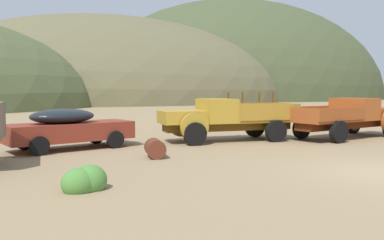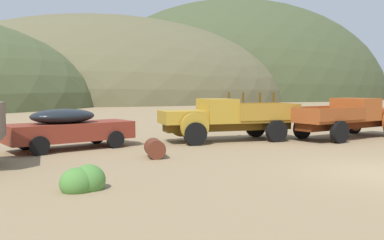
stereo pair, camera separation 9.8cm
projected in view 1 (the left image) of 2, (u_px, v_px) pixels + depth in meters
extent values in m
plane|color=#937A56|center=(382.00, 173.00, 11.13)|extent=(300.00, 300.00, 0.00)
ellipsoid|color=brown|center=(107.00, 101.00, 87.48)|extent=(81.42, 66.97, 34.89)
ellipsoid|color=#424C2D|center=(238.00, 99.00, 107.44)|extent=(82.06, 62.50, 50.19)
cube|color=#746354|center=(0.00, 119.00, 11.89)|extent=(0.38, 2.11, 0.95)
cube|color=maroon|center=(70.00, 131.00, 15.65)|extent=(4.98, 2.61, 0.68)
ellipsoid|color=black|center=(63.00, 116.00, 15.42)|extent=(2.71, 1.97, 0.57)
ellipsoid|color=maroon|center=(120.00, 127.00, 16.97)|extent=(1.29, 1.56, 0.61)
cylinder|color=black|center=(115.00, 140.00, 15.91)|extent=(0.71, 0.33, 0.68)
cylinder|color=black|center=(96.00, 136.00, 17.26)|extent=(0.71, 0.33, 0.68)
cylinder|color=black|center=(39.00, 146.00, 14.08)|extent=(0.71, 0.33, 0.68)
cylinder|color=black|center=(24.00, 141.00, 15.43)|extent=(0.71, 0.33, 0.68)
cube|color=#593D12|center=(228.00, 126.00, 18.18)|extent=(5.92, 1.82, 0.36)
cube|color=#B28928|center=(182.00, 117.00, 17.47)|extent=(2.08, 1.87, 0.55)
cube|color=#B7B2A8|center=(163.00, 118.00, 17.20)|extent=(0.25, 1.10, 0.44)
cylinder|color=#B28928|center=(181.00, 123.00, 18.47)|extent=(1.21, 0.37, 1.20)
cylinder|color=#B28928|center=(195.00, 127.00, 16.67)|extent=(1.21, 0.37, 1.20)
cube|color=#B28928|center=(217.00, 111.00, 17.96)|extent=(1.63, 2.03, 1.05)
cube|color=black|center=(204.00, 106.00, 17.75)|extent=(0.30, 1.55, 0.59)
cube|color=#A47826|center=(260.00, 120.00, 18.67)|extent=(3.23, 2.37, 0.12)
cube|color=#A47826|center=(251.00, 110.00, 19.55)|extent=(2.94, 0.57, 0.70)
cube|color=#A47826|center=(271.00, 112.00, 17.73)|extent=(2.94, 0.57, 0.70)
cube|color=#A47826|center=(287.00, 111.00, 19.09)|extent=(0.40, 1.91, 0.70)
cube|color=#593D12|center=(273.00, 98.00, 19.88)|extent=(0.09, 0.09, 0.50)
cube|color=#593D12|center=(259.00, 98.00, 19.65)|extent=(0.09, 0.09, 0.50)
cube|color=#593D12|center=(243.00, 98.00, 19.37)|extent=(0.09, 0.09, 0.50)
cube|color=#593D12|center=(228.00, 98.00, 19.13)|extent=(0.09, 0.09, 0.50)
cylinder|color=black|center=(195.00, 134.00, 16.65)|extent=(0.99, 0.43, 0.96)
cylinder|color=black|center=(255.00, 127.00, 19.73)|extent=(0.99, 0.43, 0.96)
cylinder|color=black|center=(276.00, 131.00, 17.83)|extent=(0.99, 0.43, 0.96)
cube|color=#51220D|center=(346.00, 124.00, 19.34)|extent=(6.22, 1.58, 0.36)
cube|color=#A34C1E|center=(374.00, 113.00, 20.57)|extent=(2.11, 1.84, 0.55)
cube|color=#B7B2A8|center=(384.00, 113.00, 21.07)|extent=(0.20, 1.13, 0.44)
cylinder|color=#A34C1E|center=(354.00, 119.00, 21.26)|extent=(1.21, 0.31, 1.20)
cube|color=#A34C1E|center=(354.00, 109.00, 19.61)|extent=(1.62, 2.03, 1.05)
cube|color=black|center=(362.00, 104.00, 19.95)|extent=(0.22, 1.60, 0.59)
cube|color=#97471E|center=(323.00, 120.00, 18.39)|extent=(3.31, 2.30, 0.12)
cube|color=#97471E|center=(342.00, 114.00, 17.55)|extent=(3.10, 0.44, 0.55)
cube|color=#97471E|center=(306.00, 112.00, 19.18)|extent=(3.10, 0.44, 0.55)
cube|color=#97471E|center=(301.00, 114.00, 17.54)|extent=(0.31, 1.97, 0.55)
cylinder|color=black|center=(353.00, 124.00, 21.32)|extent=(0.98, 0.38, 0.96)
cylinder|color=black|center=(339.00, 132.00, 17.42)|extent=(0.98, 0.38, 0.96)
cylinder|color=black|center=(302.00, 128.00, 19.13)|extent=(0.98, 0.38, 0.96)
cylinder|color=#5B2819|center=(155.00, 148.00, 13.66)|extent=(0.82, 1.01, 0.62)
ellipsoid|color=#4C8438|center=(84.00, 185.00, 9.15)|extent=(0.63, 0.57, 0.50)
ellipsoid|color=#4C8438|center=(90.00, 181.00, 9.29)|extent=(0.79, 0.71, 0.74)
ellipsoid|color=#4C8438|center=(79.00, 183.00, 9.11)|extent=(0.78, 0.70, 0.69)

